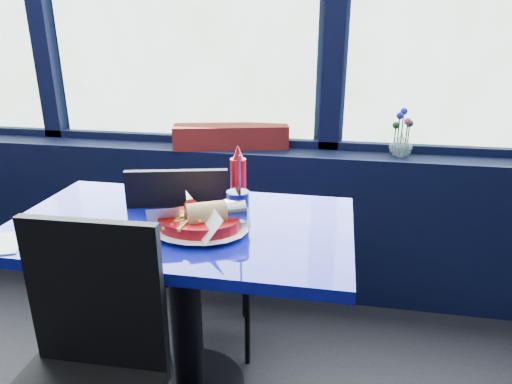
# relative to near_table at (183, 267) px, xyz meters

# --- Properties ---
(window_sill) EXTENTS (5.00, 0.26, 0.80)m
(window_sill) POSITION_rel_near_table_xyz_m (-0.30, 0.87, -0.17)
(window_sill) COLOR black
(window_sill) RESTS_ON ground
(near_table) EXTENTS (1.20, 0.70, 0.75)m
(near_table) POSITION_rel_near_table_xyz_m (0.00, 0.00, 0.00)
(near_table) COLOR black
(near_table) RESTS_ON ground
(chair_near_front) EXTENTS (0.43, 0.43, 0.92)m
(chair_near_front) POSITION_rel_near_table_xyz_m (-0.11, -0.53, -0.04)
(chair_near_front) COLOR black
(chair_near_front) RESTS_ON ground
(chair_near_back) EXTENTS (0.49, 0.49, 0.89)m
(chair_near_back) POSITION_rel_near_table_xyz_m (-0.03, 0.25, -0.05)
(chair_near_back) COLOR black
(chair_near_back) RESTS_ON ground
(planter_box) EXTENTS (0.61, 0.29, 0.12)m
(planter_box) POSITION_rel_near_table_xyz_m (-0.02, 0.87, 0.29)
(planter_box) COLOR maroon
(planter_box) RESTS_ON window_sill
(flower_vase) EXTENTS (0.11, 0.12, 0.23)m
(flower_vase) POSITION_rel_near_table_xyz_m (0.83, 0.85, 0.30)
(flower_vase) COLOR silver
(flower_vase) RESTS_ON window_sill
(food_basket) EXTENTS (0.30, 0.28, 0.11)m
(food_basket) POSITION_rel_near_table_xyz_m (0.10, -0.07, 0.22)
(food_basket) COLOR #A90B0E
(food_basket) RESTS_ON near_table
(ketchup_bottle) EXTENTS (0.06, 0.06, 0.23)m
(ketchup_bottle) POSITION_rel_near_table_xyz_m (0.16, 0.23, 0.28)
(ketchup_bottle) COLOR #A90B0E
(ketchup_bottle) RESTS_ON near_table
(soda_cup) EXTENTS (0.08, 0.08, 0.26)m
(soda_cup) POSITION_rel_near_table_xyz_m (0.21, 0.01, 0.25)
(soda_cup) COLOR #0E0D93
(soda_cup) RESTS_ON near_table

